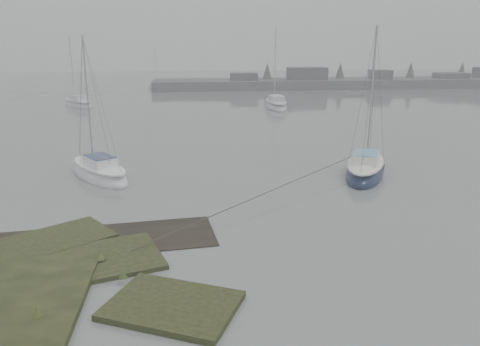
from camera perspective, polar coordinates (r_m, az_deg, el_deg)
ground at (r=42.75m, az=-7.88°, el=5.93°), size 160.00×160.00×0.00m
far_shoreline at (r=78.64m, az=12.88°, el=10.73°), size 60.00×8.00×4.15m
sailboat_main at (r=26.92m, az=15.01°, el=0.34°), size 4.49×6.40×8.66m
sailboat_white at (r=26.63m, az=-16.75°, el=-0.00°), size 4.73×5.83×8.10m
sailboat_far_a at (r=56.90m, az=-19.11°, el=7.90°), size 5.05×5.94×8.37m
sailboat_far_b at (r=52.75m, az=4.39°, el=8.19°), size 2.19×6.61×9.32m
sailboat_far_c at (r=75.36m, az=-9.85°, el=10.20°), size 4.53×4.22×6.59m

